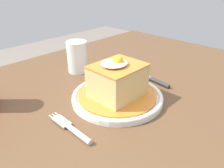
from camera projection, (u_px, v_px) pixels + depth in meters
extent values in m
cube|color=brown|center=(95.00, 104.00, 0.62)|extent=(1.34, 0.83, 0.04)
cylinder|color=brown|center=(132.00, 98.00, 1.38)|extent=(0.07, 0.07, 0.70)
cylinder|color=white|center=(117.00, 98.00, 0.60)|extent=(0.24, 0.24, 0.01)
torus|color=white|center=(117.00, 95.00, 0.60)|extent=(0.24, 0.24, 0.01)
cylinder|color=orange|center=(117.00, 95.00, 0.60)|extent=(0.21, 0.21, 0.01)
cube|color=#DBB770|center=(118.00, 81.00, 0.58)|extent=(0.13, 0.11, 0.08)
cube|color=orange|center=(118.00, 66.00, 0.56)|extent=(0.13, 0.11, 0.00)
ellipsoid|color=white|center=(114.00, 63.00, 0.55)|extent=(0.07, 0.06, 0.01)
sphere|color=yellow|center=(118.00, 61.00, 0.55)|extent=(0.03, 0.03, 0.03)
cylinder|color=silver|center=(79.00, 134.00, 0.47)|extent=(0.01, 0.08, 0.01)
cube|color=silver|center=(61.00, 121.00, 0.51)|extent=(0.02, 0.05, 0.00)
cylinder|color=silver|center=(58.00, 115.00, 0.53)|extent=(0.00, 0.03, 0.00)
cylinder|color=silver|center=(55.00, 116.00, 0.52)|extent=(0.00, 0.03, 0.00)
cylinder|color=silver|center=(52.00, 118.00, 0.52)|extent=(0.00, 0.03, 0.00)
cylinder|color=#262628|center=(159.00, 82.00, 0.68)|extent=(0.02, 0.08, 0.01)
cube|color=silver|center=(140.00, 74.00, 0.74)|extent=(0.03, 0.09, 0.00)
cylinder|color=gold|center=(78.00, 63.00, 0.76)|extent=(0.06, 0.06, 0.06)
cylinder|color=silver|center=(77.00, 57.00, 0.75)|extent=(0.07, 0.07, 0.10)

